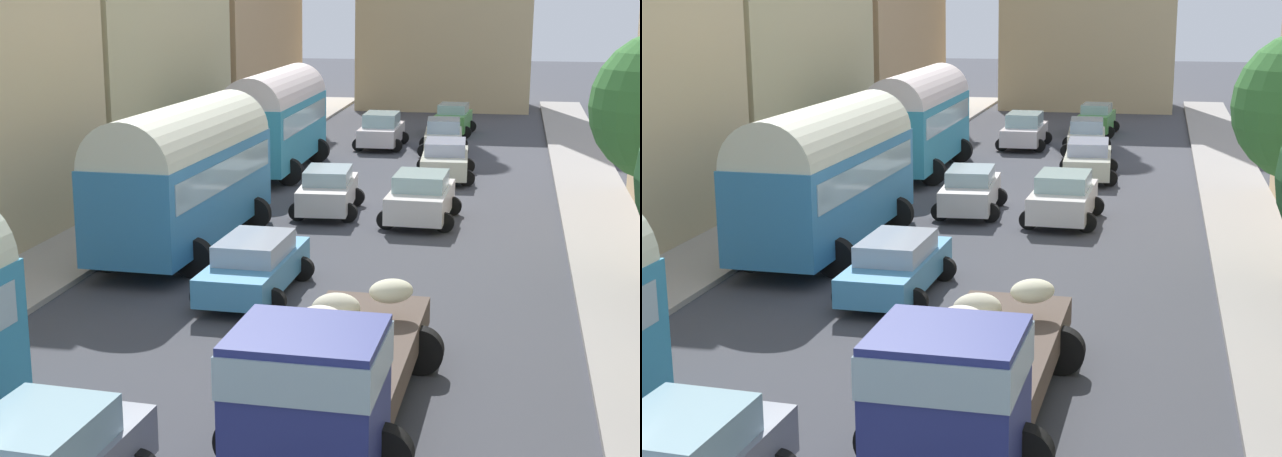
# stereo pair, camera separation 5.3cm
# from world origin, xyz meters

# --- Properties ---
(ground_plane) EXTENTS (154.00, 154.00, 0.00)m
(ground_plane) POSITION_xyz_m (0.00, 27.00, 0.00)
(ground_plane) COLOR #3F4047
(sidewalk_left) EXTENTS (2.50, 70.00, 0.14)m
(sidewalk_left) POSITION_xyz_m (-7.25, 27.00, 0.07)
(sidewalk_left) COLOR #ACA499
(sidewalk_left) RESTS_ON ground
(sidewalk_right) EXTENTS (2.50, 70.00, 0.14)m
(sidewalk_right) POSITION_xyz_m (7.25, 27.00, 0.07)
(sidewalk_right) COLOR #9B9590
(sidewalk_right) RESTS_ON ground
(building_left_3) EXTENTS (5.68, 13.73, 12.98)m
(building_left_3) POSITION_xyz_m (-11.08, 33.41, 6.51)
(building_left_3) COLOR beige
(building_left_3) RESTS_ON ground
(parked_bus_1) EXTENTS (3.50, 8.42, 4.08)m
(parked_bus_1) POSITION_xyz_m (-4.41, 21.96, 2.24)
(parked_bus_1) COLOR teal
(parked_bus_1) RESTS_ON ground
(parked_bus_2) EXTENTS (3.24, 8.39, 4.07)m
(parked_bus_2) POSITION_xyz_m (-4.84, 34.20, 2.26)
(parked_bus_2) COLOR teal
(parked_bus_2) RESTS_ON ground
(cargo_truck_0) EXTENTS (3.11, 7.33, 2.38)m
(cargo_truck_0) POSITION_xyz_m (1.73, 10.99, 1.22)
(cargo_truck_0) COLOR navy
(cargo_truck_0) RESTS_ON ground
(car_0) EXTENTS (2.44, 3.88, 1.56)m
(car_0) POSITION_xyz_m (1.66, 26.54, 0.79)
(car_0) COLOR white
(car_0) RESTS_ON ground
(car_1) EXTENTS (2.43, 4.35, 1.50)m
(car_1) POSITION_xyz_m (1.87, 34.02, 0.76)
(car_1) COLOR beige
(car_1) RESTS_ON ground
(car_2) EXTENTS (2.34, 3.73, 1.57)m
(car_2) POSITION_xyz_m (1.34, 40.10, 0.78)
(car_2) COLOR silver
(car_2) RESTS_ON ground
(car_3) EXTENTS (2.29, 3.79, 1.57)m
(car_3) POSITION_xyz_m (1.36, 46.31, 0.80)
(car_3) COLOR #4D9A48
(car_3) RESTS_ON ground
(car_5) EXTENTS (2.31, 4.40, 1.40)m
(car_5) POSITION_xyz_m (-1.45, 18.23, 0.72)
(car_5) COLOR #4690C3
(car_5) RESTS_ON ground
(car_6) EXTENTS (2.33, 4.01, 1.48)m
(car_6) POSITION_xyz_m (-1.42, 27.23, 0.76)
(car_6) COLOR silver
(car_6) RESTS_ON ground
(car_7) EXTENTS (2.31, 4.08, 1.62)m
(car_7) POSITION_xyz_m (-1.62, 41.37, 0.81)
(car_7) COLOR white
(car_7) RESTS_ON ground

